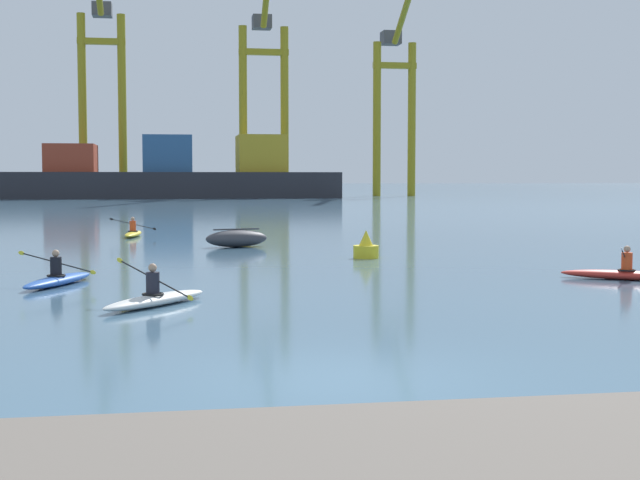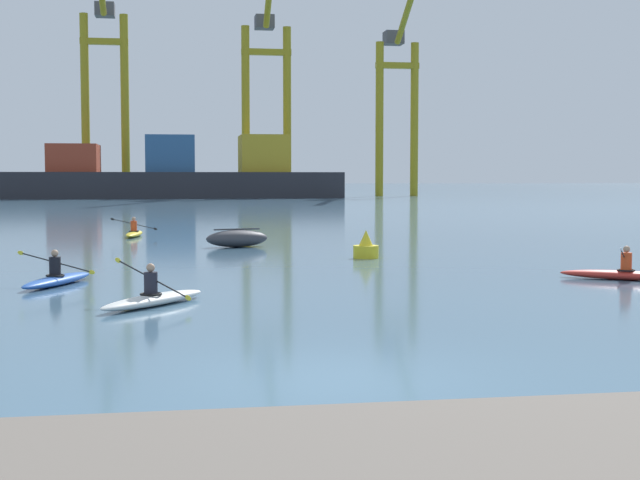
% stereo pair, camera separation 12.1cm
% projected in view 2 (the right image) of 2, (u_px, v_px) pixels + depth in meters
% --- Properties ---
extents(ground_plane, '(800.00, 800.00, 0.00)m').
position_uv_depth(ground_plane, '(336.00, 380.00, 12.67)').
color(ground_plane, '#476B84').
extents(container_barge, '(46.92, 11.25, 8.70)m').
position_uv_depth(container_barge, '(173.00, 177.00, 124.12)').
color(container_barge, '#28282D').
rests_on(container_barge, ground).
extents(gantry_crane_west_mid, '(6.84, 17.94, 34.77)m').
position_uv_depth(gantry_crane_west_mid, '(104.00, 74.00, 129.59)').
color(gantry_crane_west_mid, olive).
rests_on(gantry_crane_west_mid, ground).
extents(gantry_crane_east_mid, '(7.35, 16.27, 35.51)m').
position_uv_depth(gantry_crane_east_mid, '(267.00, 80.00, 132.02)').
color(gantry_crane_east_mid, olive).
rests_on(gantry_crane_east_mid, ground).
extents(gantry_crane_east, '(6.62, 16.56, 31.40)m').
position_uv_depth(gantry_crane_east, '(398.00, 91.00, 135.07)').
color(gantry_crane_east, olive).
rests_on(gantry_crane_east, ground).
extents(capsized_dinghy, '(2.79, 1.70, 0.76)m').
position_uv_depth(capsized_dinghy, '(237.00, 238.00, 36.79)').
color(capsized_dinghy, '#38383D').
rests_on(capsized_dinghy, ground).
extents(channel_buoy, '(0.90, 0.90, 1.00)m').
position_uv_depth(channel_buoy, '(366.00, 248.00, 31.73)').
color(channel_buoy, yellow).
rests_on(channel_buoy, ground).
extents(kayak_white, '(2.57, 3.04, 1.06)m').
position_uv_depth(kayak_white, '(154.00, 298.00, 19.99)').
color(kayak_white, silver).
rests_on(kayak_white, ground).
extents(kayak_red, '(3.16, 2.38, 1.01)m').
position_uv_depth(kayak_red, '(623.00, 274.00, 25.06)').
color(kayak_red, red).
rests_on(kayak_red, ground).
extents(kayak_blue, '(2.10, 3.38, 0.95)m').
position_uv_depth(kayak_blue, '(57.00, 279.00, 23.78)').
color(kayak_blue, '#2856B2').
rests_on(kayak_blue, ground).
extents(kayak_yellow, '(2.24, 3.45, 0.95)m').
position_uv_depth(kayak_yellow, '(134.00, 233.00, 43.27)').
color(kayak_yellow, yellow).
rests_on(kayak_yellow, ground).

